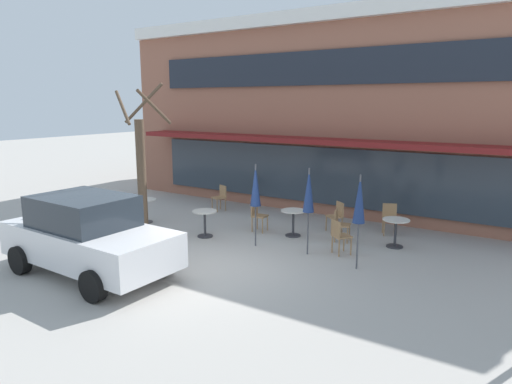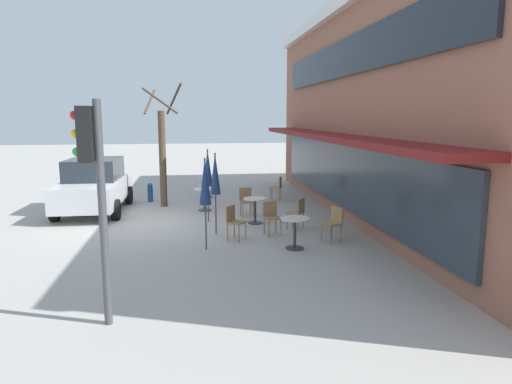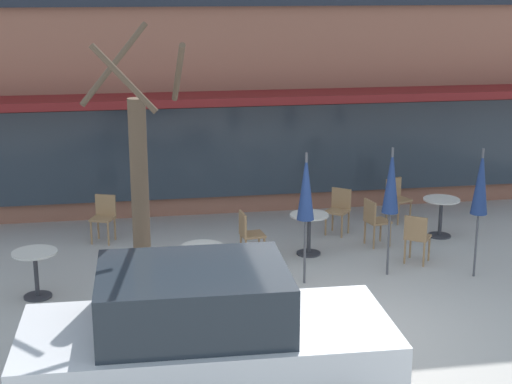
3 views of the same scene
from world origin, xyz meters
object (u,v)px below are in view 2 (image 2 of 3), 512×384
patio_umbrella_corner_open (205,182)px  cafe_chair_5 (271,215)px  cafe_chair_1 (298,211)px  cafe_table_near_wall (207,184)px  cafe_chair_0 (246,199)px  traffic_light_pole (94,176)px  fire_hydrant (150,192)px  cafe_chair_3 (278,186)px  cafe_table_by_tree (204,196)px  patio_umbrella_cream_folded (208,168)px  cafe_chair_4 (234,220)px  patio_umbrella_green_folded (215,174)px  cafe_chair_2 (334,221)px  cafe_table_mid_patio (295,228)px  parked_sedan (94,186)px  cafe_table_streetside (255,206)px  street_tree (163,152)px

patio_umbrella_corner_open → cafe_chair_5: 2.42m
cafe_chair_1 → cafe_table_near_wall: bearing=-157.2°
cafe_chair_0 → traffic_light_pole: bearing=-23.1°
fire_hydrant → cafe_chair_3: bearing=86.2°
traffic_light_pole → cafe_chair_0: bearing=156.9°
cafe_table_by_tree → patio_umbrella_cream_folded: patio_umbrella_cream_folded is taller
cafe_table_by_tree → traffic_light_pole: (8.34, -1.85, 1.78)m
cafe_chair_4 → fire_hydrant: 6.28m
cafe_table_by_tree → patio_umbrella_green_folded: size_ratio=0.35×
cafe_chair_3 → cafe_chair_5: same height
cafe_chair_4 → cafe_chair_5: size_ratio=1.00×
cafe_chair_2 → cafe_chair_0: bearing=-151.8°
traffic_light_pole → cafe_chair_5: bearing=144.5°
fire_hydrant → cafe_table_mid_patio: bearing=30.3°
cafe_chair_2 → parked_sedan: parked_sedan is taller
cafe_chair_0 → cafe_chair_5: same height
patio_umbrella_corner_open → cafe_chair_0: (-3.63, 1.41, -1.10)m
cafe_chair_5 → patio_umbrella_green_folded: bearing=-99.1°
fire_hydrant → parked_sedan: bearing=-47.1°
traffic_light_pole → fire_hydrant: traffic_light_pole is taller
cafe_table_near_wall → cafe_table_streetside: same height
cafe_chair_0 → cafe_chair_3: size_ratio=1.00×
cafe_table_by_tree → cafe_chair_3: bearing=119.4°
cafe_chair_0 → cafe_chair_2: 3.84m
patio_umbrella_corner_open → cafe_chair_2: bearing=94.2°
cafe_chair_4 → cafe_chair_5: same height
cafe_chair_1 → street_tree: (-3.90, -3.90, 1.38)m
parked_sedan → street_tree: (-0.60, 2.22, 1.03)m
patio_umbrella_green_folded → cafe_chair_1: (-0.21, 2.31, -1.10)m
cafe_table_near_wall → parked_sedan: bearing=-59.5°
patio_umbrella_cream_folded → cafe_chair_1: patio_umbrella_cream_folded is taller
patio_umbrella_green_folded → cafe_chair_4: 1.36m
cafe_chair_1 → cafe_chair_4: size_ratio=1.00×
patio_umbrella_green_folded → cafe_chair_3: 5.53m
cafe_chair_4 → street_tree: size_ratio=0.21×
fire_hydrant → patio_umbrella_corner_open: bearing=15.8°
cafe_chair_4 → parked_sedan: (-4.18, -4.24, 0.35)m
traffic_light_pole → parked_sedan: bearing=-168.5°
cafe_chair_0 → cafe_chair_1: same height
cafe_chair_1 → cafe_chair_2: same height
cafe_table_streetside → cafe_chair_2: size_ratio=0.85×
cafe_chair_1 → parked_sedan: (-3.30, -6.13, 0.35)m
patio_umbrella_green_folded → cafe_chair_0: 2.70m
cafe_chair_0 → cafe_chair_5: 2.47m
cafe_chair_3 → traffic_light_pole: traffic_light_pole is taller
cafe_table_streetside → fire_hydrant: size_ratio=1.08×
cafe_chair_2 → fire_hydrant: (-6.24, -5.06, -0.17)m
cafe_chair_1 → patio_umbrella_cream_folded: bearing=-117.2°
cafe_table_near_wall → cafe_table_mid_patio: same height
cafe_table_mid_patio → cafe_chair_2: (-0.50, 1.12, 0.01)m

